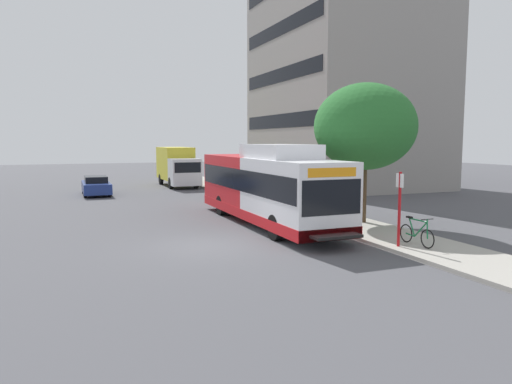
{
  "coord_description": "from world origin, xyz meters",
  "views": [
    {
      "loc": [
        -4.76,
        -16.42,
        3.8
      ],
      "look_at": [
        2.9,
        2.6,
        1.6
      ],
      "focal_mm": 33.55,
      "sensor_mm": 36.0,
      "label": 1
    }
  ],
  "objects_px": {
    "parked_car_far_lane": "(96,186)",
    "box_truck_background": "(177,165)",
    "transit_bus": "(267,187)",
    "street_tree_near_stop": "(365,127)",
    "bicycle_parked": "(417,233)",
    "bus_stop_sign_pole": "(399,203)"
  },
  "relations": [
    {
      "from": "street_tree_near_stop",
      "to": "parked_car_far_lane",
      "type": "bearing_deg",
      "value": 121.21
    },
    {
      "from": "transit_bus",
      "to": "bus_stop_sign_pole",
      "type": "distance_m",
      "value": 6.95
    },
    {
      "from": "transit_bus",
      "to": "bicycle_parked",
      "type": "height_order",
      "value": "transit_bus"
    },
    {
      "from": "transit_bus",
      "to": "box_truck_background",
      "type": "relative_size",
      "value": 1.75
    },
    {
      "from": "transit_bus",
      "to": "street_tree_near_stop",
      "type": "bearing_deg",
      "value": -26.09
    },
    {
      "from": "transit_bus",
      "to": "parked_car_far_lane",
      "type": "height_order",
      "value": "transit_bus"
    },
    {
      "from": "parked_car_far_lane",
      "to": "box_truck_background",
      "type": "height_order",
      "value": "box_truck_background"
    },
    {
      "from": "street_tree_near_stop",
      "to": "bicycle_parked",
      "type": "bearing_deg",
      "value": -102.46
    },
    {
      "from": "bicycle_parked",
      "to": "parked_car_far_lane",
      "type": "height_order",
      "value": "parked_car_far_lane"
    },
    {
      "from": "transit_bus",
      "to": "street_tree_near_stop",
      "type": "height_order",
      "value": "street_tree_near_stop"
    },
    {
      "from": "box_truck_background",
      "to": "street_tree_near_stop",
      "type": "bearing_deg",
      "value": -80.48
    },
    {
      "from": "transit_bus",
      "to": "street_tree_near_stop",
      "type": "relative_size",
      "value": 1.97
    },
    {
      "from": "bicycle_parked",
      "to": "box_truck_background",
      "type": "height_order",
      "value": "box_truck_background"
    },
    {
      "from": "transit_bus",
      "to": "bus_stop_sign_pole",
      "type": "relative_size",
      "value": 4.71
    },
    {
      "from": "bicycle_parked",
      "to": "street_tree_near_stop",
      "type": "bearing_deg",
      "value": 77.54
    },
    {
      "from": "bus_stop_sign_pole",
      "to": "box_truck_background",
      "type": "bearing_deg",
      "value": 94.08
    },
    {
      "from": "bus_stop_sign_pole",
      "to": "box_truck_background",
      "type": "height_order",
      "value": "box_truck_background"
    },
    {
      "from": "transit_bus",
      "to": "parked_car_far_lane",
      "type": "distance_m",
      "value": 16.65
    },
    {
      "from": "street_tree_near_stop",
      "to": "transit_bus",
      "type": "bearing_deg",
      "value": 153.91
    },
    {
      "from": "bicycle_parked",
      "to": "box_truck_background",
      "type": "distance_m",
      "value": 26.61
    },
    {
      "from": "transit_bus",
      "to": "parked_car_far_lane",
      "type": "relative_size",
      "value": 2.72
    },
    {
      "from": "street_tree_near_stop",
      "to": "box_truck_background",
      "type": "xyz_separation_m",
      "value": [
        -3.63,
        21.66,
        -2.68
      ]
    }
  ]
}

